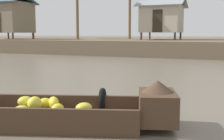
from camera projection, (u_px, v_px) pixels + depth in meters
ground_plane at (105, 81)px, 10.48m from camera, size 300.00×300.00×0.00m
riverbank_strip at (187, 45)px, 28.69m from camera, size 160.00×20.00×1.10m
banana_boat at (19, 110)px, 5.39m from camera, size 5.62×2.66×0.84m
stilt_house_left at (10, 17)px, 27.95m from camera, size 4.12×3.78×4.05m
stilt_house_mid_left at (162, 18)px, 25.22m from camera, size 3.87×3.56×3.54m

